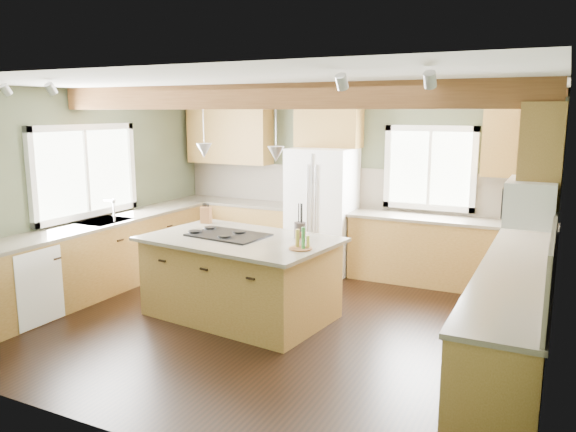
% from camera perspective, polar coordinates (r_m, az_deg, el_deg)
% --- Properties ---
extents(floor, '(5.60, 5.60, 0.00)m').
position_cam_1_polar(floor, '(6.43, -1.59, -10.55)').
color(floor, black).
rests_on(floor, ground).
extents(ceiling, '(5.60, 5.60, 0.00)m').
position_cam_1_polar(ceiling, '(6.00, -1.72, 13.26)').
color(ceiling, silver).
rests_on(ceiling, wall_back).
extents(wall_back, '(5.60, 0.00, 5.60)m').
position_cam_1_polar(wall_back, '(8.35, 6.44, 3.53)').
color(wall_back, '#3F4531').
rests_on(wall_back, ground).
extents(wall_left, '(0.00, 5.00, 5.00)m').
position_cam_1_polar(wall_left, '(7.79, -20.18, 2.43)').
color(wall_left, '#3F4531').
rests_on(wall_left, ground).
extents(wall_right, '(0.00, 5.00, 5.00)m').
position_cam_1_polar(wall_right, '(5.39, 25.65, -1.38)').
color(wall_right, '#3F4531').
rests_on(wall_right, ground).
extents(ceiling_beam, '(5.55, 0.26, 0.26)m').
position_cam_1_polar(ceiling_beam, '(5.98, -1.80, 12.03)').
color(ceiling_beam, brown).
rests_on(ceiling_beam, ceiling).
extents(soffit_trim, '(5.55, 0.20, 0.10)m').
position_cam_1_polar(soffit_trim, '(8.20, 6.38, 12.09)').
color(soffit_trim, brown).
rests_on(soffit_trim, ceiling).
extents(backsplash_back, '(5.58, 0.03, 0.58)m').
position_cam_1_polar(backsplash_back, '(8.35, 6.39, 2.91)').
color(backsplash_back, brown).
rests_on(backsplash_back, wall_back).
extents(backsplash_right, '(0.03, 3.70, 0.58)m').
position_cam_1_polar(backsplash_right, '(5.46, 25.42, -2.20)').
color(backsplash_right, brown).
rests_on(backsplash_right, wall_right).
extents(base_cab_back_left, '(2.02, 0.60, 0.88)m').
position_cam_1_polar(base_cab_back_left, '(9.00, -5.12, -1.49)').
color(base_cab_back_left, brown).
rests_on(base_cab_back_left, floor).
extents(counter_back_left, '(2.06, 0.64, 0.04)m').
position_cam_1_polar(counter_back_left, '(8.91, -5.17, 1.40)').
color(counter_back_left, '#4A4336').
rests_on(counter_back_left, base_cab_back_left).
extents(base_cab_back_right, '(2.62, 0.60, 0.88)m').
position_cam_1_polar(base_cab_back_right, '(7.84, 15.84, -3.68)').
color(base_cab_back_right, brown).
rests_on(base_cab_back_right, floor).
extents(counter_back_right, '(2.66, 0.64, 0.04)m').
position_cam_1_polar(counter_back_right, '(7.74, 16.02, -0.38)').
color(counter_back_right, '#4A4336').
rests_on(counter_back_right, base_cab_back_right).
extents(base_cab_left, '(0.60, 3.70, 0.88)m').
position_cam_1_polar(base_cab_left, '(7.77, -17.98, -3.92)').
color(base_cab_left, brown).
rests_on(base_cab_left, floor).
extents(counter_left, '(0.64, 3.74, 0.04)m').
position_cam_1_polar(counter_left, '(7.67, -18.18, -0.59)').
color(counter_left, '#4A4336').
rests_on(counter_left, base_cab_left).
extents(base_cab_right, '(0.60, 3.70, 0.88)m').
position_cam_1_polar(base_cab_right, '(5.68, 21.89, -9.56)').
color(base_cab_right, brown).
rests_on(base_cab_right, floor).
extents(counter_right, '(0.64, 3.74, 0.04)m').
position_cam_1_polar(counter_right, '(5.54, 22.22, -5.08)').
color(counter_right, '#4A4336').
rests_on(counter_right, base_cab_right).
extents(upper_cab_back_left, '(1.40, 0.35, 0.90)m').
position_cam_1_polar(upper_cab_back_left, '(9.02, -5.96, 8.21)').
color(upper_cab_back_left, brown).
rests_on(upper_cab_back_left, wall_back).
extents(upper_cab_over_fridge, '(0.96, 0.35, 0.70)m').
position_cam_1_polar(upper_cab_over_fridge, '(8.23, 4.15, 9.40)').
color(upper_cab_over_fridge, brown).
rests_on(upper_cab_over_fridge, wall_back).
extents(upper_cab_right, '(0.35, 2.20, 0.90)m').
position_cam_1_polar(upper_cab_right, '(6.21, 24.67, 6.22)').
color(upper_cab_right, brown).
rests_on(upper_cab_right, wall_right).
extents(upper_cab_back_corner, '(0.90, 0.35, 0.90)m').
position_cam_1_polar(upper_cab_back_corner, '(7.64, 22.61, 7.03)').
color(upper_cab_back_corner, brown).
rests_on(upper_cab_back_corner, wall_back).
extents(window_left, '(0.04, 1.60, 1.05)m').
position_cam_1_polar(window_left, '(7.78, -19.93, 4.29)').
color(window_left, white).
rests_on(window_left, wall_left).
extents(window_back, '(1.10, 0.04, 1.00)m').
position_cam_1_polar(window_back, '(7.99, 14.22, 4.75)').
color(window_back, white).
rests_on(window_back, wall_back).
extents(sink, '(0.50, 0.65, 0.03)m').
position_cam_1_polar(sink, '(7.67, -18.18, -0.56)').
color(sink, '#262628').
rests_on(sink, counter_left).
extents(faucet, '(0.02, 0.02, 0.28)m').
position_cam_1_polar(faucet, '(7.52, -17.26, 0.40)').
color(faucet, '#B2B2B7').
rests_on(faucet, sink).
extents(dishwasher, '(0.60, 0.60, 0.84)m').
position_cam_1_polar(dishwasher, '(6.94, -25.43, -6.27)').
color(dishwasher, white).
rests_on(dishwasher, floor).
extents(oven, '(0.60, 0.72, 0.84)m').
position_cam_1_polar(oven, '(4.48, 20.30, -15.11)').
color(oven, white).
rests_on(oven, floor).
extents(microwave, '(0.40, 0.70, 0.38)m').
position_cam_1_polar(microwave, '(5.31, 23.48, 1.35)').
color(microwave, white).
rests_on(microwave, wall_right).
extents(pendant_left, '(0.18, 0.18, 0.16)m').
position_cam_1_polar(pendant_left, '(6.51, -8.51, 6.61)').
color(pendant_left, '#B2B2B7').
rests_on(pendant_left, ceiling).
extents(pendant_right, '(0.18, 0.18, 0.16)m').
position_cam_1_polar(pendant_right, '(5.90, -1.24, 6.32)').
color(pendant_right, '#B2B2B7').
rests_on(pendant_right, ceiling).
extents(refrigerator, '(0.90, 0.74, 1.80)m').
position_cam_1_polar(refrigerator, '(8.17, 3.49, 0.58)').
color(refrigerator, white).
rests_on(refrigerator, floor).
extents(island, '(2.11, 1.44, 0.88)m').
position_cam_1_polar(island, '(6.46, -4.84, -6.36)').
color(island, brown).
rests_on(island, floor).
extents(island_top, '(2.26, 1.58, 0.04)m').
position_cam_1_polar(island_top, '(6.34, -4.91, -2.38)').
color(island_top, '#4A4336').
rests_on(island_top, island).
extents(cooktop, '(0.92, 0.67, 0.02)m').
position_cam_1_polar(cooktop, '(6.44, -6.08, -1.93)').
color(cooktop, black).
rests_on(cooktop, island_top).
extents(knife_block, '(0.14, 0.12, 0.21)m').
position_cam_1_polar(knife_block, '(7.19, -8.32, 0.11)').
color(knife_block, brown).
rests_on(knife_block, island_top).
extents(utensil_crock, '(0.15, 0.15, 0.18)m').
position_cam_1_polar(utensil_crock, '(6.28, 1.22, -1.45)').
color(utensil_crock, '#3B322F').
rests_on(utensil_crock, island_top).
extents(bottle_tray, '(0.28, 0.28, 0.22)m').
position_cam_1_polar(bottle_tray, '(5.77, 1.29, -2.30)').
color(bottle_tray, brown).
rests_on(bottle_tray, island_top).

